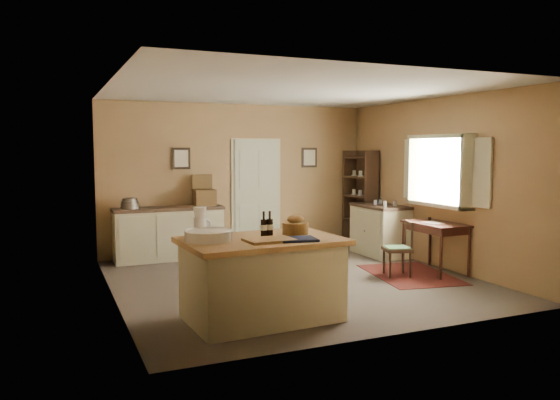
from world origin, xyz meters
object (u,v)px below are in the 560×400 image
(writing_desk, at_px, (435,229))
(shelving_unit, at_px, (362,199))
(work_island, at_px, (261,277))
(desk_chair, at_px, (397,249))
(sideboard, at_px, (169,232))
(right_cabinet, at_px, (380,229))

(writing_desk, distance_m, shelving_unit, 2.38)
(shelving_unit, bearing_deg, work_island, -134.66)
(writing_desk, distance_m, desk_chair, 0.74)
(sideboard, relative_size, desk_chair, 2.30)
(work_island, relative_size, shelving_unit, 0.96)
(work_island, bearing_deg, desk_chair, 20.17)
(sideboard, height_order, desk_chair, sideboard)
(work_island, bearing_deg, shelving_unit, 42.01)
(work_island, height_order, desk_chair, work_island)
(right_cabinet, bearing_deg, sideboard, 163.25)
(writing_desk, bearing_deg, work_island, -161.24)
(sideboard, xyz_separation_m, writing_desk, (3.54, -2.56, 0.19))
(desk_chair, bearing_deg, work_island, -139.59)
(work_island, height_order, writing_desk, work_island)
(writing_desk, bearing_deg, shelving_unit, 86.39)
(desk_chair, relative_size, right_cabinet, 0.71)
(work_island, height_order, shelving_unit, shelving_unit)
(writing_desk, relative_size, right_cabinet, 0.87)
(work_island, distance_m, shelving_unit, 4.92)
(work_island, relative_size, writing_desk, 1.82)
(writing_desk, xyz_separation_m, desk_chair, (-0.69, 0.02, -0.27))
(work_island, bearing_deg, right_cabinet, 35.15)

